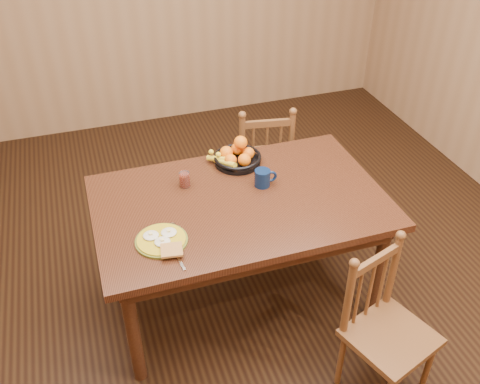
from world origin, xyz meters
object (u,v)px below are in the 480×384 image
object	(u,v)px
fruit_bowl	(237,156)
breakfast_plate	(162,240)
chair_near	(385,330)
coffee_mug	(263,178)
chair_far	(262,162)
dining_table	(240,211)

from	to	relation	value
fruit_bowl	breakfast_plate	bearing A→B (deg)	-134.97
breakfast_plate	chair_near	bearing A→B (deg)	-32.21
chair_near	breakfast_plate	bearing A→B (deg)	129.00
chair_near	coffee_mug	xyz separation A→B (m)	(-0.32, 0.91, 0.38)
chair_far	fruit_bowl	distance (m)	0.63
chair_near	breakfast_plate	distance (m)	1.19
dining_table	fruit_bowl	distance (m)	0.40
chair_near	breakfast_plate	xyz separation A→B (m)	(-0.96, 0.61, 0.35)
breakfast_plate	fruit_bowl	size ratio (longest dim) A/B	0.91
chair_far	fruit_bowl	world-z (taller)	fruit_bowl
chair_far	breakfast_plate	xyz separation A→B (m)	(-0.90, -0.99, 0.32)
coffee_mug	fruit_bowl	size ratio (longest dim) A/B	0.41
dining_table	breakfast_plate	xyz separation A→B (m)	(-0.48, -0.22, 0.10)
dining_table	fruit_bowl	bearing A→B (deg)	74.89
coffee_mug	fruit_bowl	bearing A→B (deg)	104.62
chair_near	coffee_mug	size ratio (longest dim) A/B	6.42
chair_far	coffee_mug	bearing A→B (deg)	79.27
chair_near	breakfast_plate	size ratio (longest dim) A/B	2.91
dining_table	fruit_bowl	xyz separation A→B (m)	(0.10, 0.36, 0.13)
breakfast_plate	coffee_mug	distance (m)	0.72
dining_table	coffee_mug	world-z (taller)	coffee_mug
breakfast_plate	dining_table	bearing A→B (deg)	24.46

